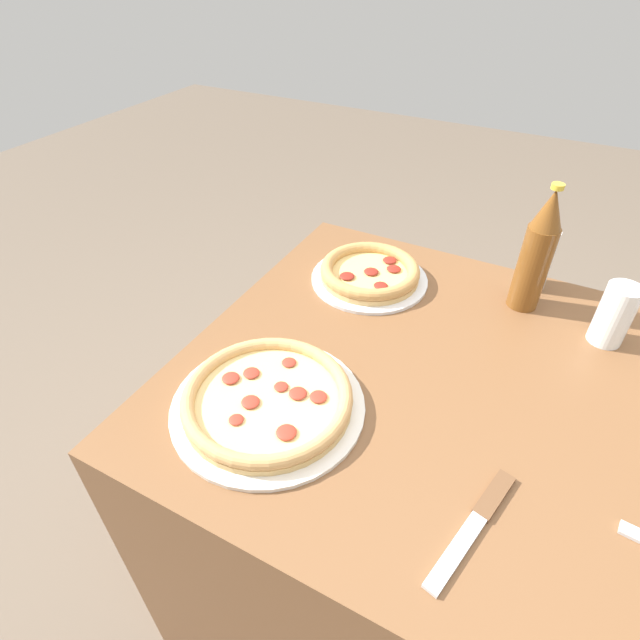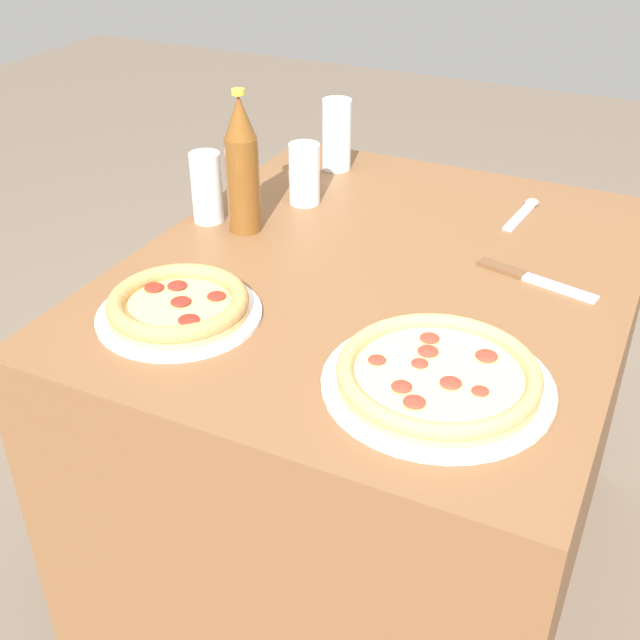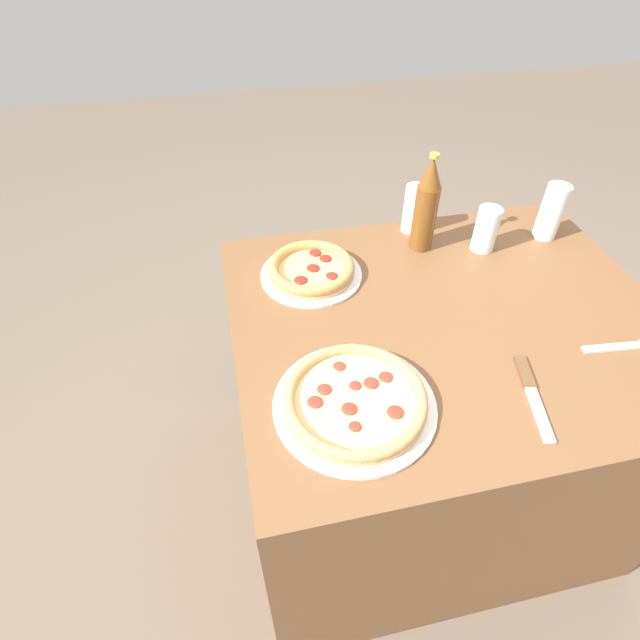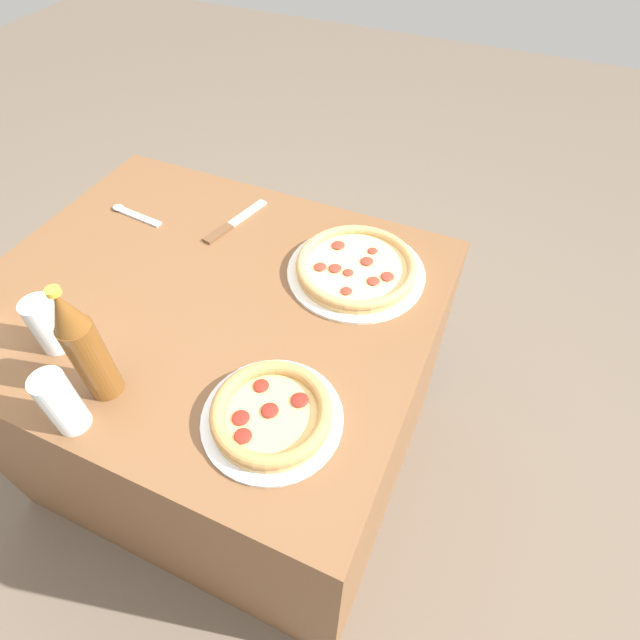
{
  "view_description": "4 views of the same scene",
  "coord_description": "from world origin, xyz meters",
  "px_view_note": "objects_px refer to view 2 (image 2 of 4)",
  "views": [
    {
      "loc": [
        -0.04,
        0.67,
        1.42
      ],
      "look_at": [
        0.32,
        -0.01,
        0.8
      ],
      "focal_mm": 28.0,
      "sensor_mm": 36.0,
      "label": 1
    },
    {
      "loc": [
        1.2,
        0.45,
        1.45
      ],
      "look_at": [
        0.3,
        0.02,
        0.83
      ],
      "focal_mm": 45.0,
      "sensor_mm": 36.0,
      "label": 2
    },
    {
      "loc": [
        0.5,
        0.8,
        1.58
      ],
      "look_at": [
        0.32,
        -0.02,
        0.8
      ],
      "focal_mm": 28.0,
      "sensor_mm": 36.0,
      "label": 3
    },
    {
      "loc": [
        0.58,
        -0.63,
        1.59
      ],
      "look_at": [
        0.3,
        -0.0,
        0.81
      ],
      "focal_mm": 28.0,
      "sensor_mm": 36.0,
      "label": 4
    }
  ],
  "objects_px": {
    "glass_red_wine": "(304,177)",
    "spoon": "(525,211)",
    "pizza_veggie": "(438,376)",
    "knife": "(530,278)",
    "glass_orange_juice": "(337,138)",
    "beer_bottle": "(242,166)",
    "glass_water": "(207,191)",
    "pizza_salami": "(179,306)"
  },
  "relations": [
    {
      "from": "glass_red_wine",
      "to": "spoon",
      "type": "height_order",
      "value": "glass_red_wine"
    },
    {
      "from": "pizza_salami",
      "to": "pizza_veggie",
      "type": "height_order",
      "value": "pizza_salami"
    },
    {
      "from": "pizza_veggie",
      "to": "glass_orange_juice",
      "type": "bearing_deg",
      "value": -145.63
    },
    {
      "from": "knife",
      "to": "pizza_veggie",
      "type": "bearing_deg",
      "value": -7.29
    },
    {
      "from": "pizza_salami",
      "to": "beer_bottle",
      "type": "relative_size",
      "value": 0.97
    },
    {
      "from": "glass_orange_juice",
      "to": "knife",
      "type": "distance_m",
      "value": 0.63
    },
    {
      "from": "glass_water",
      "to": "beer_bottle",
      "type": "distance_m",
      "value": 0.11
    },
    {
      "from": "glass_orange_juice",
      "to": "pizza_veggie",
      "type": "bearing_deg",
      "value": 34.37
    },
    {
      "from": "glass_red_wine",
      "to": "spoon",
      "type": "bearing_deg",
      "value": 108.92
    },
    {
      "from": "pizza_veggie",
      "to": "spoon",
      "type": "relative_size",
      "value": 2.01
    },
    {
      "from": "glass_orange_juice",
      "to": "glass_water",
      "type": "bearing_deg",
      "value": -16.98
    },
    {
      "from": "beer_bottle",
      "to": "glass_water",
      "type": "bearing_deg",
      "value": -92.81
    },
    {
      "from": "pizza_veggie",
      "to": "glass_red_wine",
      "type": "relative_size",
      "value": 2.62
    },
    {
      "from": "glass_red_wine",
      "to": "pizza_salami",
      "type": "bearing_deg",
      "value": 2.48
    },
    {
      "from": "glass_orange_juice",
      "to": "spoon",
      "type": "distance_m",
      "value": 0.46
    },
    {
      "from": "knife",
      "to": "spoon",
      "type": "distance_m",
      "value": 0.29
    },
    {
      "from": "pizza_salami",
      "to": "glass_red_wine",
      "type": "relative_size",
      "value": 2.11
    },
    {
      "from": "glass_water",
      "to": "spoon",
      "type": "height_order",
      "value": "glass_water"
    },
    {
      "from": "glass_orange_juice",
      "to": "knife",
      "type": "xyz_separation_m",
      "value": [
        0.33,
        0.53,
        -0.07
      ]
    },
    {
      "from": "spoon",
      "to": "glass_red_wine",
      "type": "bearing_deg",
      "value": -71.08
    },
    {
      "from": "pizza_salami",
      "to": "pizza_veggie",
      "type": "bearing_deg",
      "value": 90.01
    },
    {
      "from": "glass_red_wine",
      "to": "beer_bottle",
      "type": "bearing_deg",
      "value": -15.73
    },
    {
      "from": "glass_red_wine",
      "to": "beer_bottle",
      "type": "height_order",
      "value": "beer_bottle"
    },
    {
      "from": "glass_orange_juice",
      "to": "beer_bottle",
      "type": "bearing_deg",
      "value": -3.95
    },
    {
      "from": "glass_red_wine",
      "to": "glass_orange_juice",
      "type": "relative_size",
      "value": 0.79
    },
    {
      "from": "pizza_veggie",
      "to": "knife",
      "type": "relative_size",
      "value": 1.51
    },
    {
      "from": "pizza_salami",
      "to": "spoon",
      "type": "xyz_separation_m",
      "value": [
        -0.64,
        0.41,
        -0.02
      ]
    },
    {
      "from": "glass_red_wine",
      "to": "glass_water",
      "type": "height_order",
      "value": "glass_water"
    },
    {
      "from": "glass_water",
      "to": "beer_bottle",
      "type": "height_order",
      "value": "beer_bottle"
    },
    {
      "from": "glass_water",
      "to": "knife",
      "type": "relative_size",
      "value": 0.64
    },
    {
      "from": "glass_red_wine",
      "to": "beer_bottle",
      "type": "xyz_separation_m",
      "value": [
        0.17,
        -0.05,
        0.07
      ]
    },
    {
      "from": "pizza_veggie",
      "to": "knife",
      "type": "bearing_deg",
      "value": 172.71
    },
    {
      "from": "glass_red_wine",
      "to": "spoon",
      "type": "distance_m",
      "value": 0.46
    },
    {
      "from": "pizza_veggie",
      "to": "beer_bottle",
      "type": "xyz_separation_m",
      "value": [
        -0.33,
        -0.5,
        0.11
      ]
    },
    {
      "from": "beer_bottle",
      "to": "spoon",
      "type": "height_order",
      "value": "beer_bottle"
    },
    {
      "from": "glass_water",
      "to": "beer_bottle",
      "type": "bearing_deg",
      "value": 87.19
    },
    {
      "from": "glass_orange_juice",
      "to": "spoon",
      "type": "bearing_deg",
      "value": 82.62
    },
    {
      "from": "spoon",
      "to": "knife",
      "type": "bearing_deg",
      "value": 15.42
    },
    {
      "from": "pizza_salami",
      "to": "pizza_veggie",
      "type": "distance_m",
      "value": 0.44
    },
    {
      "from": "pizza_veggie",
      "to": "glass_orange_juice",
      "type": "distance_m",
      "value": 0.85
    },
    {
      "from": "glass_red_wine",
      "to": "glass_water",
      "type": "distance_m",
      "value": 0.21
    },
    {
      "from": "knife",
      "to": "spoon",
      "type": "height_order",
      "value": "spoon"
    }
  ]
}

